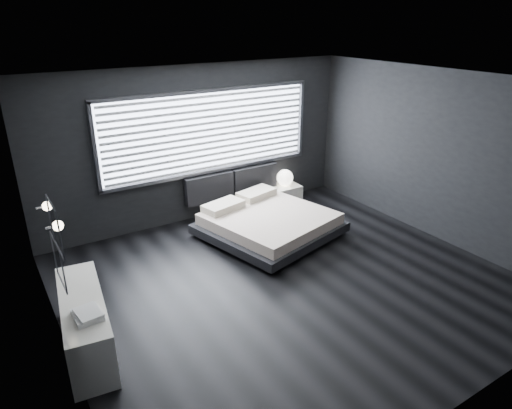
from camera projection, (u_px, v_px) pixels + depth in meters
room at (290, 191)px, 6.06m from camera, size 6.04×6.00×2.80m
window at (210, 132)px, 8.18m from camera, size 4.14×0.09×1.52m
headboard at (233, 183)px, 8.74m from camera, size 1.96×0.16×0.52m
sconce_near at (58, 226)px, 4.60m from camera, size 0.18×0.11×0.11m
sconce_far at (47, 206)px, 5.06m from camera, size 0.18×0.11×0.11m
wall_art_upper at (55, 227)px, 3.99m from camera, size 0.01×0.48×0.48m
wall_art_lower at (58, 262)px, 4.36m from camera, size 0.01×0.48×0.48m
bed at (268, 222)px, 7.89m from camera, size 2.44×2.37×0.53m
nightstand at (284, 193)px, 9.34m from camera, size 0.61×0.51×0.35m
orb_lamp at (285, 178)px, 9.21m from camera, size 0.33×0.33×0.33m
dresser at (85, 323)px, 5.18m from camera, size 0.67×1.69×0.66m
book_stack at (88, 314)px, 4.74m from camera, size 0.28×0.37×0.07m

